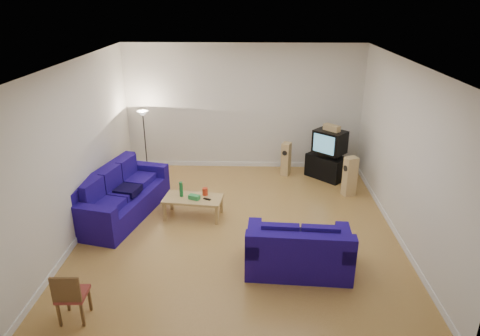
{
  "coord_description": "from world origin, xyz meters",
  "views": [
    {
      "loc": [
        0.23,
        -7.39,
        4.28
      ],
      "look_at": [
        0.0,
        0.4,
        1.1
      ],
      "focal_mm": 32.0,
      "sensor_mm": 36.0,
      "label": 1
    }
  ],
  "objects_px": {
    "sofa_three_seat": "(119,199)",
    "television": "(330,142)",
    "tv_stand": "(326,167)",
    "sofa_loveseat": "(298,253)",
    "coffee_table": "(193,200)"
  },
  "relations": [
    {
      "from": "sofa_three_seat",
      "to": "television",
      "type": "relative_size",
      "value": 2.98
    },
    {
      "from": "tv_stand",
      "to": "television",
      "type": "bearing_deg",
      "value": -22.92
    },
    {
      "from": "sofa_loveseat",
      "to": "tv_stand",
      "type": "relative_size",
      "value": 1.86
    },
    {
      "from": "sofa_three_seat",
      "to": "television",
      "type": "bearing_deg",
      "value": 127.37
    },
    {
      "from": "sofa_three_seat",
      "to": "tv_stand",
      "type": "distance_m",
      "value": 5.06
    },
    {
      "from": "sofa_three_seat",
      "to": "sofa_loveseat",
      "type": "bearing_deg",
      "value": 76.01
    },
    {
      "from": "tv_stand",
      "to": "television",
      "type": "height_order",
      "value": "television"
    },
    {
      "from": "sofa_loveseat",
      "to": "television",
      "type": "height_order",
      "value": "television"
    },
    {
      "from": "coffee_table",
      "to": "television",
      "type": "distance_m",
      "value": 3.76
    },
    {
      "from": "sofa_loveseat",
      "to": "tv_stand",
      "type": "distance_m",
      "value": 4.08
    },
    {
      "from": "sofa_three_seat",
      "to": "sofa_loveseat",
      "type": "height_order",
      "value": "sofa_three_seat"
    },
    {
      "from": "sofa_three_seat",
      "to": "television",
      "type": "distance_m",
      "value": 5.09
    },
    {
      "from": "television",
      "to": "coffee_table",
      "type": "bearing_deg",
      "value": -104.43
    },
    {
      "from": "coffee_table",
      "to": "television",
      "type": "bearing_deg",
      "value": 33.97
    },
    {
      "from": "tv_stand",
      "to": "television",
      "type": "xyz_separation_m",
      "value": [
        0.02,
        -0.06,
        0.68
      ]
    }
  ]
}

